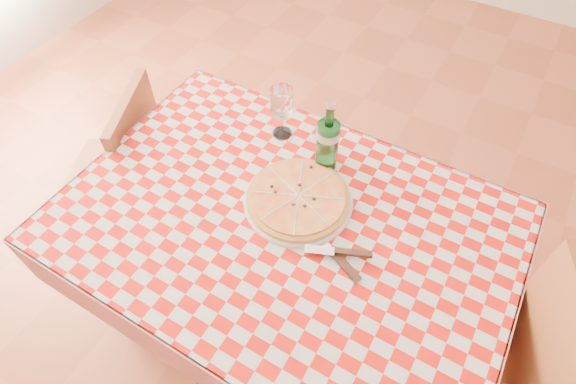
# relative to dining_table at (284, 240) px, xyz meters

# --- Properties ---
(dining_table) EXTENTS (1.20, 0.80, 0.75)m
(dining_table) POSITION_rel_dining_table_xyz_m (0.00, 0.00, 0.00)
(dining_table) COLOR brown
(dining_table) RESTS_ON ground
(tablecloth) EXTENTS (1.30, 0.90, 0.01)m
(tablecloth) POSITION_rel_dining_table_xyz_m (0.00, 0.00, 0.09)
(tablecloth) COLOR #AE110A
(tablecloth) RESTS_ON dining_table
(chair_far) EXTENTS (0.49, 0.49, 0.82)m
(chair_far) POSITION_rel_dining_table_xyz_m (-0.79, 0.09, -0.19)
(chair_far) COLOR brown
(chair_far) RESTS_ON ground
(pizza_plate) EXTENTS (0.43, 0.43, 0.04)m
(pizza_plate) POSITION_rel_dining_table_xyz_m (0.00, 0.08, 0.12)
(pizza_plate) COLOR #C98E43
(pizza_plate) RESTS_ON tablecloth
(water_bottle) EXTENTS (0.09, 0.09, 0.26)m
(water_bottle) POSITION_rel_dining_table_xyz_m (0.00, 0.25, 0.23)
(water_bottle) COLOR #19672A
(water_bottle) RESTS_ON tablecloth
(wine_glass) EXTENTS (0.08, 0.08, 0.19)m
(wine_glass) POSITION_rel_dining_table_xyz_m (-0.19, 0.31, 0.19)
(wine_glass) COLOR white
(wine_glass) RESTS_ON tablecloth
(cutlery) EXTENTS (0.27, 0.23, 0.03)m
(cutlery) POSITION_rel_dining_table_xyz_m (0.18, -0.02, 0.11)
(cutlery) COLOR silver
(cutlery) RESTS_ON tablecloth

